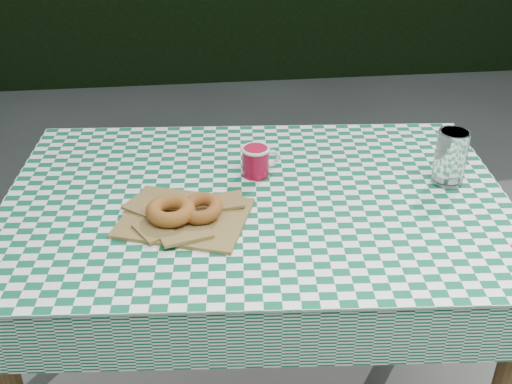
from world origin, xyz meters
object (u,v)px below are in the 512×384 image
coffee_mug (256,161)px  table (256,313)px  drinking_glass (451,158)px  paper_bag (185,217)px

coffee_mug → table: bearing=-111.4°
table → coffee_mug: 0.44m
table → drinking_glass: size_ratio=8.57×
coffee_mug → drinking_glass: size_ratio=0.98×
table → drinking_glass: bearing=6.5°
paper_bag → drinking_glass: (0.67, 0.10, 0.06)m
table → drinking_glass: (0.49, 0.02, 0.45)m
paper_bag → drinking_glass: bearing=8.3°
paper_bag → coffee_mug: coffee_mug is taller
drinking_glass → coffee_mug: bearing=168.8°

